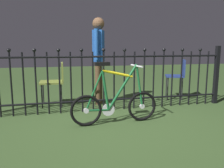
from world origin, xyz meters
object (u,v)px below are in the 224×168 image
(chair_navy, at_px, (178,74))
(person_visitor, at_px, (98,53))
(bicycle, at_px, (115,102))
(chair_olive, at_px, (56,79))

(chair_navy, xyz_separation_m, person_visitor, (-1.70, -0.02, 0.45))
(bicycle, bearing_deg, chair_olive, 123.06)
(chair_olive, distance_m, chair_navy, 2.50)
(bicycle, xyz_separation_m, person_visitor, (-0.02, 1.21, 0.66))
(chair_olive, height_order, chair_navy, chair_navy)
(bicycle, bearing_deg, person_visitor, 90.79)
(bicycle, xyz_separation_m, chair_navy, (1.68, 1.23, 0.22))
(bicycle, relative_size, chair_navy, 1.53)
(person_visitor, bearing_deg, bicycle, -89.21)
(chair_olive, relative_size, person_visitor, 0.49)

